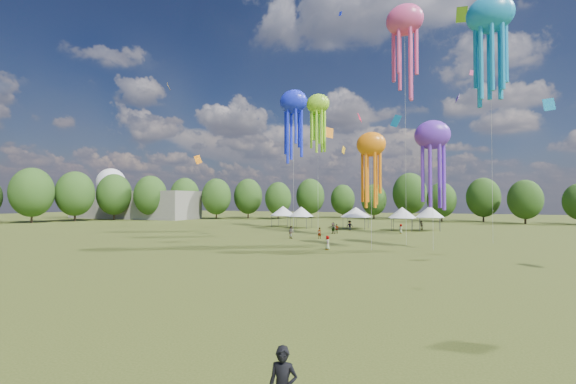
% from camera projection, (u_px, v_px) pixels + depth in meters
% --- Properties ---
extents(ground, '(300.00, 300.00, 0.00)m').
position_uv_depth(ground, '(138.00, 336.00, 14.10)').
color(ground, '#384416').
rests_on(ground, ground).
extents(spectator_near, '(1.08, 1.04, 1.75)m').
position_uv_depth(spectator_near, '(291.00, 232.00, 50.56)').
color(spectator_near, gray).
rests_on(spectator_near, ground).
extents(spectators_far, '(14.18, 32.70, 1.82)m').
position_uv_depth(spectators_far, '(357.00, 228.00, 58.07)').
color(spectators_far, gray).
rests_on(spectators_far, ground).
extents(festival_tents, '(32.88, 8.22, 4.40)m').
position_uv_depth(festival_tents, '(351.00, 212.00, 67.69)').
color(festival_tents, '#47474C').
rests_on(festival_tents, ground).
extents(show_kites, '(35.31, 23.73, 31.12)m').
position_uv_depth(show_kites, '(385.00, 86.00, 49.81)').
color(show_kites, '#A0F227').
rests_on(show_kites, ground).
extents(small_kites, '(75.54, 56.11, 45.52)m').
position_uv_depth(small_kites, '(348.00, 27.00, 53.14)').
color(small_kites, '#A0F227').
rests_on(small_kites, ground).
extents(treeline, '(201.57, 95.24, 13.43)m').
position_uv_depth(treeline, '(354.00, 195.00, 73.75)').
color(treeline, '#38281C').
rests_on(treeline, ground).
extents(hangar, '(40.00, 12.00, 8.00)m').
position_uv_depth(hangar, '(134.00, 205.00, 107.69)').
color(hangar, gray).
rests_on(hangar, ground).
extents(radome, '(9.00, 9.00, 16.00)m').
position_uv_depth(radome, '(111.00, 187.00, 119.32)').
color(radome, white).
rests_on(radome, ground).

